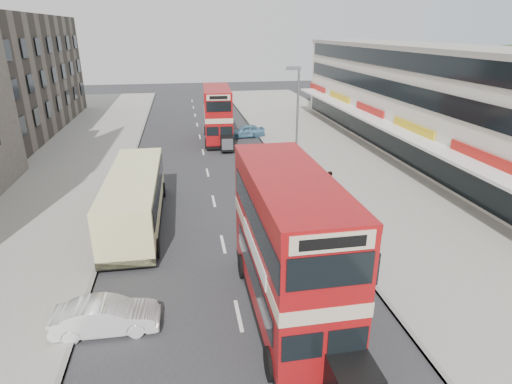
{
  "coord_description": "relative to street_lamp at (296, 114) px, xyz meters",
  "views": [
    {
      "loc": [
        -1.7,
        -11.59,
        10.55
      ],
      "look_at": [
        1.27,
        5.23,
        3.92
      ],
      "focal_mm": 29.5,
      "sensor_mm": 36.0,
      "label": 1
    }
  ],
  "objects": [
    {
      "name": "cyclist",
      "position": [
        -2.6,
        1.67,
        -4.01
      ],
      "size": [
        0.83,
        2.01,
        2.31
      ],
      "rotation": [
        0.0,
        0.0,
        -0.08
      ],
      "color": "gray",
      "rests_on": "ground"
    },
    {
      "name": "ground",
      "position": [
        -6.52,
        -18.0,
        -4.78
      ],
      "size": [
        160.0,
        160.0,
        0.0
      ],
      "primitive_type": "plane",
      "color": "#28282B",
      "rests_on": "ground"
    },
    {
      "name": "car_left_front",
      "position": [
        -11.45,
        -16.0,
        -4.15
      ],
      "size": [
        3.86,
        1.39,
        1.27
      ],
      "primitive_type": "imported",
      "rotation": [
        0.0,
        0.0,
        1.56
      ],
      "color": "white",
      "rests_on": "ground"
    },
    {
      "name": "kerb_left",
      "position": [
        -12.62,
        2.0,
        -4.71
      ],
      "size": [
        0.2,
        90.0,
        0.16
      ],
      "primitive_type": "cube",
      "color": "gray",
      "rests_on": "ground"
    },
    {
      "name": "bus_main",
      "position": [
        -4.59,
        -16.07,
        -1.85
      ],
      "size": [
        2.83,
        10.13,
        5.58
      ],
      "rotation": [
        0.0,
        0.0,
        3.15
      ],
      "color": "black",
      "rests_on": "ground"
    },
    {
      "name": "commercial_row",
      "position": [
        13.42,
        4.0,
        -0.09
      ],
      "size": [
        9.9,
        46.2,
        9.3
      ],
      "color": "beige",
      "rests_on": "ground"
    },
    {
      "name": "car_right_b",
      "position": [
        -2.1,
        1.02,
        -4.22
      ],
      "size": [
        4.17,
        2.11,
        1.13
      ],
      "primitive_type": "imported",
      "rotation": [
        0.0,
        0.0,
        -1.63
      ],
      "color": "#BA7D12",
      "rests_on": "ground"
    },
    {
      "name": "car_right_a",
      "position": [
        -1.21,
        -4.46,
        -4.14
      ],
      "size": [
        4.53,
        2.0,
        1.29
      ],
      "primitive_type": "imported",
      "rotation": [
        0.0,
        0.0,
        -1.61
      ],
      "color": "#A42B10",
      "rests_on": "ground"
    },
    {
      "name": "kerb_right",
      "position": [
        -0.42,
        2.0,
        -4.71
      ],
      "size": [
        0.2,
        90.0,
        0.16
      ],
      "primitive_type": "cube",
      "color": "gray",
      "rests_on": "ground"
    },
    {
      "name": "bus_second",
      "position": [
        -4.75,
        11.95,
        -2.1
      ],
      "size": [
        2.93,
        9.35,
        5.09
      ],
      "rotation": [
        0.0,
        0.0,
        3.09
      ],
      "color": "black",
      "rests_on": "ground"
    },
    {
      "name": "coach",
      "position": [
        -11.14,
        -6.66,
        -3.1
      ],
      "size": [
        2.89,
        10.78,
        2.85
      ],
      "rotation": [
        0.0,
        0.0,
        -0.01
      ],
      "color": "black",
      "rests_on": "ground"
    },
    {
      "name": "road_surface",
      "position": [
        -6.52,
        2.0,
        -4.78
      ],
      "size": [
        12.0,
        90.0,
        0.01
      ],
      "primitive_type": "cube",
      "color": "#28282B",
      "rests_on": "ground"
    },
    {
      "name": "car_right_c",
      "position": [
        -1.77,
        12.94,
        -4.12
      ],
      "size": [
        3.96,
        1.75,
        1.32
      ],
      "primitive_type": "imported",
      "rotation": [
        0.0,
        0.0,
        -1.52
      ],
      "color": "#5690AD",
      "rests_on": "ground"
    },
    {
      "name": "street_lamp",
      "position": [
        0.0,
        0.0,
        0.0
      ],
      "size": [
        1.0,
        0.2,
        8.12
      ],
      "color": "slate",
      "rests_on": "ground"
    },
    {
      "name": "pavement_left",
      "position": [
        -18.52,
        2.0,
        -4.71
      ],
      "size": [
        12.0,
        90.0,
        0.15
      ],
      "primitive_type": "cube",
      "color": "gray",
      "rests_on": "ground"
    },
    {
      "name": "pedestrian_near",
      "position": [
        1.21,
        -4.36,
        -3.83
      ],
      "size": [
        0.7,
        0.6,
        1.61
      ],
      "primitive_type": "imported",
      "rotation": [
        0.0,
        0.0,
        3.53
      ],
      "color": "gray",
      "rests_on": "pavement_right"
    },
    {
      "name": "pavement_right",
      "position": [
        5.48,
        2.0,
        -4.71
      ],
      "size": [
        12.0,
        90.0,
        0.15
      ],
      "primitive_type": "cube",
      "color": "gray",
      "rests_on": "ground"
    }
  ]
}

